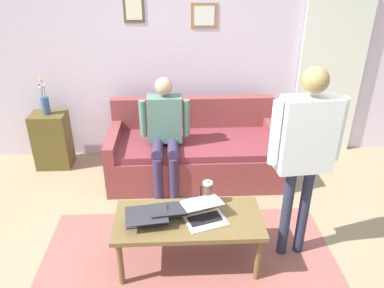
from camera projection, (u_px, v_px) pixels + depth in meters
The scene contains 14 objects.
ground_plane at pixel (201, 266), 3.22m from camera, with size 7.68×7.68×0.00m, color #958162.
area_rug at pixel (189, 269), 3.19m from camera, with size 2.60×1.61×0.01m, color #91544D.
back_wall at pixel (190, 52), 4.57m from camera, with size 7.04×0.11×2.70m.
interior_door at pixel (329, 78), 4.71m from camera, with size 0.82×0.09×2.05m.
couch at pixel (194, 152), 4.45m from camera, with size 1.99×0.91×0.88m.
coffee_table at pixel (188, 223), 3.09m from camera, with size 1.23×0.56×0.47m.
laptop_left at pixel (204, 214), 3.03m from camera, with size 0.41×0.40×0.14m.
laptop_center at pixel (169, 210), 3.09m from camera, with size 0.35×0.34×0.12m.
laptop_right at pixel (147, 217), 3.00m from camera, with size 0.37×0.33×0.14m.
french_press at pixel (207, 193), 3.20m from camera, with size 0.11×0.09×0.25m.
side_shelf at pixel (52, 140), 4.63m from camera, with size 0.42×0.32×0.71m.
flower_vase at pixel (45, 103), 4.41m from camera, with size 0.09×0.10×0.43m.
person_standing at pixel (306, 144), 2.90m from camera, with size 0.60×0.23×1.71m.
person_seated at pixel (165, 129), 4.05m from camera, with size 0.55×0.51×1.28m.
Camera 1 is at (0.19, 2.39, 2.40)m, focal length 34.65 mm.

